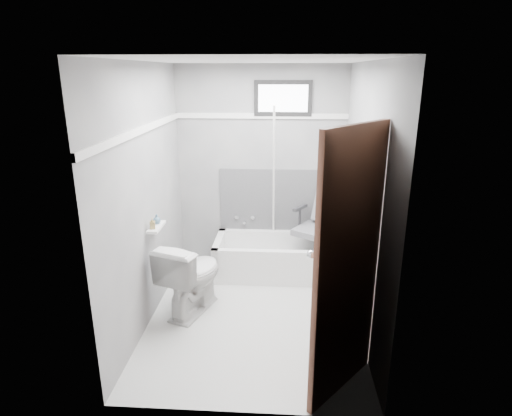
# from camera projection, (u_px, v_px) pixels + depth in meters

# --- Properties ---
(floor) EXTENTS (2.60, 2.60, 0.00)m
(floor) POSITION_uv_depth(u_px,v_px,m) (254.00, 314.00, 4.27)
(floor) COLOR silver
(floor) RESTS_ON ground
(ceiling) EXTENTS (2.60, 2.60, 0.00)m
(ceiling) POSITION_uv_depth(u_px,v_px,m) (253.00, 60.00, 3.54)
(ceiling) COLOR silver
(ceiling) RESTS_ON floor
(wall_back) EXTENTS (2.00, 0.02, 2.40)m
(wall_back) POSITION_uv_depth(u_px,v_px,m) (261.00, 168.00, 5.14)
(wall_back) COLOR slate
(wall_back) RESTS_ON floor
(wall_front) EXTENTS (2.00, 0.02, 2.40)m
(wall_front) POSITION_uv_depth(u_px,v_px,m) (239.00, 258.00, 2.67)
(wall_front) COLOR slate
(wall_front) RESTS_ON floor
(wall_left) EXTENTS (0.02, 2.60, 2.40)m
(wall_left) POSITION_uv_depth(u_px,v_px,m) (146.00, 197.00, 3.97)
(wall_left) COLOR slate
(wall_left) RESTS_ON floor
(wall_right) EXTENTS (0.02, 2.60, 2.40)m
(wall_right) POSITION_uv_depth(u_px,v_px,m) (364.00, 201.00, 3.85)
(wall_right) COLOR slate
(wall_right) RESTS_ON floor
(bathtub) EXTENTS (1.50, 0.70, 0.42)m
(bathtub) POSITION_uv_depth(u_px,v_px,m) (278.00, 257.00, 5.08)
(bathtub) COLOR white
(bathtub) RESTS_ON floor
(office_chair) EXTENTS (0.77, 0.77, 0.96)m
(office_chair) POSITION_uv_depth(u_px,v_px,m) (318.00, 225.00, 4.98)
(office_chair) COLOR slate
(office_chair) RESTS_ON bathtub
(toilet) EXTENTS (0.66, 0.86, 0.75)m
(toilet) POSITION_uv_depth(u_px,v_px,m) (192.00, 276.00, 4.24)
(toilet) COLOR silver
(toilet) RESTS_ON floor
(door) EXTENTS (0.78, 0.78, 2.00)m
(door) POSITION_uv_depth(u_px,v_px,m) (395.00, 290.00, 2.69)
(door) COLOR brown
(door) RESTS_ON floor
(window) EXTENTS (0.66, 0.04, 0.40)m
(window) POSITION_uv_depth(u_px,v_px,m) (283.00, 98.00, 4.86)
(window) COLOR black
(window) RESTS_ON wall_back
(backerboard) EXTENTS (1.50, 0.02, 0.78)m
(backerboard) POSITION_uv_depth(u_px,v_px,m) (281.00, 201.00, 5.24)
(backerboard) COLOR #4C4C4F
(backerboard) RESTS_ON wall_back
(trim_back) EXTENTS (2.00, 0.02, 0.06)m
(trim_back) POSITION_uv_depth(u_px,v_px,m) (261.00, 116.00, 4.94)
(trim_back) COLOR white
(trim_back) RESTS_ON wall_back
(trim_left) EXTENTS (0.02, 2.60, 0.06)m
(trim_left) POSITION_uv_depth(u_px,v_px,m) (142.00, 130.00, 3.78)
(trim_left) COLOR white
(trim_left) RESTS_ON wall_left
(pole) EXTENTS (0.02, 0.60, 1.87)m
(pole) POSITION_uv_depth(u_px,v_px,m) (274.00, 186.00, 4.95)
(pole) COLOR white
(pole) RESTS_ON bathtub
(shelf) EXTENTS (0.10, 0.32, 0.02)m
(shelf) POSITION_uv_depth(u_px,v_px,m) (156.00, 227.00, 4.07)
(shelf) COLOR white
(shelf) RESTS_ON wall_left
(soap_bottle_a) EXTENTS (0.06, 0.06, 0.11)m
(soap_bottle_a) POSITION_uv_depth(u_px,v_px,m) (152.00, 223.00, 3.97)
(soap_bottle_a) COLOR olive
(soap_bottle_a) RESTS_ON shelf
(soap_bottle_b) EXTENTS (0.10, 0.10, 0.09)m
(soap_bottle_b) POSITION_uv_depth(u_px,v_px,m) (157.00, 219.00, 4.11)
(soap_bottle_b) COLOR #466880
(soap_bottle_b) RESTS_ON shelf
(faucet) EXTENTS (0.26, 0.10, 0.16)m
(faucet) POSITION_uv_depth(u_px,v_px,m) (245.00, 220.00, 5.33)
(faucet) COLOR silver
(faucet) RESTS_ON wall_back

